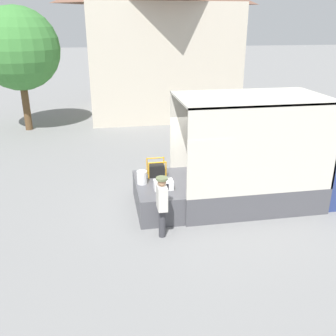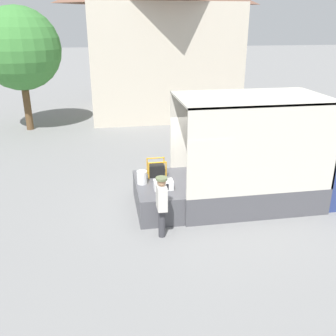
# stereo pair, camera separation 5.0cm
# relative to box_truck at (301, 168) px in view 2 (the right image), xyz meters

# --- Properties ---
(ground_plane) EXTENTS (160.00, 160.00, 0.00)m
(ground_plane) POSITION_rel_box_truck_xyz_m (-3.93, -0.00, -1.02)
(ground_plane) COLOR gray
(box_truck) EXTENTS (6.61, 2.48, 3.31)m
(box_truck) POSITION_rel_box_truck_xyz_m (0.00, 0.00, 0.00)
(box_truck) COLOR navy
(box_truck) RESTS_ON ground
(tailgate_deck) EXTENTS (1.24, 2.36, 0.82)m
(tailgate_deck) POSITION_rel_box_truck_xyz_m (-4.55, -0.00, -0.61)
(tailgate_deck) COLOR #4C4C51
(tailgate_deck) RESTS_ON ground
(microwave) EXTENTS (0.55, 0.35, 0.26)m
(microwave) POSITION_rel_box_truck_xyz_m (-4.42, -0.41, -0.07)
(microwave) COLOR white
(microwave) RESTS_ON tailgate_deck
(portable_generator) EXTENTS (0.57, 0.44, 0.53)m
(portable_generator) POSITION_rel_box_truck_xyz_m (-4.46, 0.60, 0.00)
(portable_generator) COLOR black
(portable_generator) RESTS_ON tailgate_deck
(orange_bucket) EXTENTS (0.30, 0.30, 0.39)m
(orange_bucket) POSITION_rel_box_truck_xyz_m (-4.98, 0.08, -0.01)
(orange_bucket) COLOR silver
(orange_bucket) RESTS_ON tailgate_deck
(worker_person) EXTENTS (0.30, 0.44, 1.68)m
(worker_person) POSITION_rel_box_truck_xyz_m (-4.65, -1.59, 0.01)
(worker_person) COLOR #38383D
(worker_person) RESTS_ON ground
(house_backdrop) EXTENTS (8.62, 7.23, 8.43)m
(house_backdrop) POSITION_rel_box_truck_xyz_m (-2.45, 13.08, 3.28)
(house_backdrop) COLOR beige
(house_backdrop) RESTS_ON ground
(street_tree) EXTENTS (4.00, 4.00, 6.05)m
(street_tree) POSITION_rel_box_truck_xyz_m (-9.86, 10.02, 3.02)
(street_tree) COLOR brown
(street_tree) RESTS_ON ground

